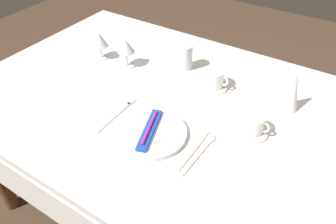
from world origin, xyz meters
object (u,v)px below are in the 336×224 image
toothbrush_package (149,129)px  coffee_cup_right (214,78)px  dinner_plate (150,133)px  wine_glass_left (126,47)px  dinner_knife (192,150)px  wine_glass_centre (100,41)px  spoon_soup (203,149)px  fork_outer (118,113)px  napkin_folded (292,91)px  coffee_cup_left (253,124)px  drink_tumbler (185,59)px

toothbrush_package → coffee_cup_right: (0.06, 0.38, 0.02)m
dinner_plate → wine_glass_left: wine_glass_left is taller
dinner_knife → wine_glass_centre: (-0.67, 0.30, 0.09)m
dinner_plate → wine_glass_centre: size_ratio=2.01×
coffee_cup_right → dinner_knife: bearing=-73.5°
wine_glass_left → spoon_soup: bearing=-27.5°
toothbrush_package → coffee_cup_right: size_ratio=1.87×
fork_outer → napkin_folded: (0.53, 0.38, 0.08)m
dinner_plate → coffee_cup_right: coffee_cup_right is taller
coffee_cup_right → wine_glass_centre: 0.56m
coffee_cup_left → toothbrush_package: bearing=-145.7°
wine_glass_centre → drink_tumbler: 0.41m
toothbrush_package → coffee_cup_left: coffee_cup_left is taller
coffee_cup_right → drink_tumbler: (-0.18, 0.07, 0.01)m
fork_outer → dinner_plate: bearing=-9.9°
spoon_soup → drink_tumbler: drink_tumbler is taller
toothbrush_package → dinner_knife: bearing=4.2°
toothbrush_package → napkin_folded: size_ratio=1.22×
fork_outer → drink_tumbler: (0.05, 0.42, 0.05)m
fork_outer → spoon_soup: spoon_soup is taller
spoon_soup → napkin_folded: bearing=65.2°
wine_glass_centre → toothbrush_package: bearing=-32.0°
drink_tumbler → coffee_cup_left: bearing=-30.1°
fork_outer → coffee_cup_left: 0.50m
dinner_plate → dinner_knife: bearing=4.2°
napkin_folded → spoon_soup: bearing=-114.8°
coffee_cup_left → drink_tumbler: drink_tumbler is taller
toothbrush_package → drink_tumbler: size_ratio=1.80×
drink_tumbler → wine_glass_left: bearing=-151.7°
dinner_plate → coffee_cup_right: (0.06, 0.38, 0.04)m
fork_outer → coffee_cup_right: (0.23, 0.35, 0.04)m
toothbrush_package → dinner_knife: toothbrush_package is taller
spoon_soup → drink_tumbler: bearing=127.2°
coffee_cup_left → wine_glass_centre: wine_glass_centre is taller
drink_tumbler → spoon_soup: bearing=-52.8°
spoon_soup → drink_tumbler: (-0.31, 0.41, 0.05)m
fork_outer → wine_glass_centre: (-0.33, 0.28, 0.09)m
dinner_plate → toothbrush_package: size_ratio=1.26×
fork_outer → dinner_knife: size_ratio=1.07×
fork_outer → dinner_knife: bearing=-2.9°
coffee_cup_left → napkin_folded: (0.07, 0.20, 0.04)m
dinner_plate → coffee_cup_left: (0.30, 0.20, 0.03)m
wine_glass_centre → drink_tumbler: (0.38, 0.13, -0.04)m
dinner_knife → coffee_cup_right: coffee_cup_right is taller
coffee_cup_right → napkin_folded: (0.31, 0.03, 0.04)m
dinner_plate → wine_glass_left: bearing=137.7°
fork_outer → napkin_folded: napkin_folded is taller
dinner_plate → coffee_cup_left: 0.36m
dinner_plate → wine_glass_left: size_ratio=1.93×
spoon_soup → drink_tumbler: size_ratio=1.84×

